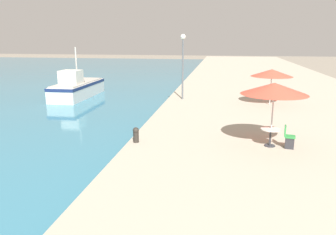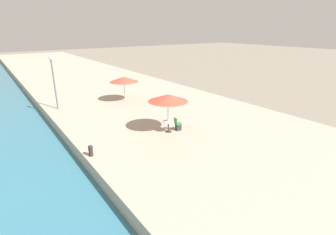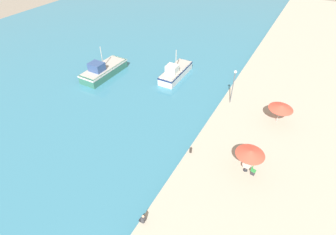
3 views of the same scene
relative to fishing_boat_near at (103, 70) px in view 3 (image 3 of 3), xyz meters
name	(u,v)px [view 3 (image 3 of 3)]	position (x,y,z in m)	size (l,w,h in m)	color
water_basin	(109,35)	(-9.63, 13.23, -0.92)	(56.00, 90.00, 0.04)	teal
quay_promenade	(300,77)	(26.37, 13.23, -0.54)	(16.00, 90.00, 0.80)	#B2A893
fishing_boat_near	(103,70)	(0.00, 0.00, 0.00)	(3.11, 7.90, 4.58)	#33705B
fishing_boat_mid	(175,72)	(9.80, 4.81, -0.05)	(2.38, 7.06, 4.31)	silver
cafe_umbrella_pink	(251,152)	(24.27, -8.44, 2.22)	(2.64, 2.64, 2.59)	#B7B7B7
cafe_umbrella_white	(281,107)	(25.39, 0.32, 1.95)	(2.69, 2.69, 2.33)	#B7B7B7
cafe_table	(246,166)	(24.25, -8.53, 0.39)	(0.80, 0.80, 0.74)	#333338
cafe_chair_left	(253,172)	(24.96, -8.65, 0.18)	(0.49, 0.47, 0.91)	#2D2D33
person_at_quay	(143,219)	(18.65, -17.58, 0.28)	(0.53, 0.36, 0.97)	#232328
mooring_bollard	(191,150)	(18.72, -8.93, 0.20)	(0.26, 0.26, 0.65)	#2D2823
lamppost	(234,81)	(19.44, 1.38, 2.95)	(0.36, 0.36, 4.56)	#565B60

